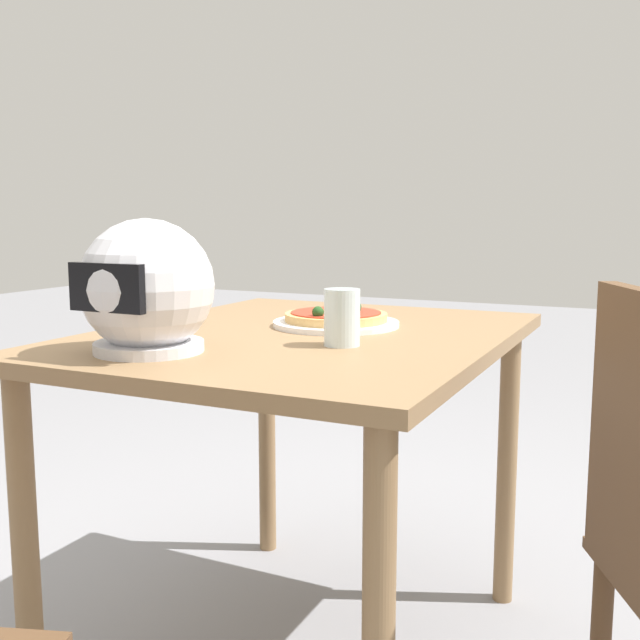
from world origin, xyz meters
TOP-DOWN VIEW (x-y plane):
  - dining_table at (0.00, 0.00)m, footprint 0.83×1.04m
  - pizza_plate at (-0.03, -0.10)m, footprint 0.29×0.29m
  - pizza at (-0.03, -0.10)m, footprint 0.23×0.23m
  - motorcycle_helmet at (0.15, 0.33)m, footprint 0.25×0.25m
  - drinking_glass at (-0.14, 0.12)m, footprint 0.07×0.07m

SIDE VIEW (x-z plane):
  - dining_table at x=0.00m, z-range 0.28..1.04m
  - pizza_plate at x=-0.03m, z-range 0.76..0.77m
  - pizza at x=-0.03m, z-range 0.76..0.80m
  - drinking_glass at x=-0.14m, z-range 0.76..0.87m
  - motorcycle_helmet at x=0.15m, z-range 0.75..1.00m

